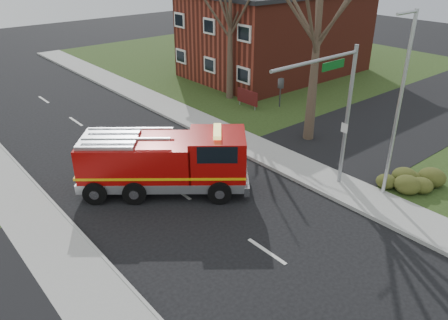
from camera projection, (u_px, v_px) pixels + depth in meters
ground at (267, 252)px, 16.79m from camera, size 120.00×120.00×0.00m
sidewalk_right at (361, 196)px, 20.33m from camera, size 2.40×80.00×0.15m
cross_street_right at (442, 103)px, 32.42m from camera, size 30.00×8.00×0.15m
brick_building at (277, 33)px, 38.50m from camera, size 15.40×10.40×7.25m
health_center_sign at (247, 97)px, 31.05m from camera, size 0.12×2.00×1.40m
hedge_corner at (414, 176)px, 21.03m from camera, size 2.80×2.00×0.90m
bare_tree_near at (320, 12)px, 23.11m from camera, size 6.00×6.00×12.00m
bare_tree_far at (230, 10)px, 30.57m from camera, size 5.25×5.25×10.50m
traffic_signal_mast at (333, 98)px, 18.74m from camera, size 5.29×0.18×6.80m
streetlight_pole at (399, 103)px, 18.55m from camera, size 1.48×0.16×8.40m
fire_engine at (166, 163)px, 20.48m from camera, size 7.59×6.90×3.10m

